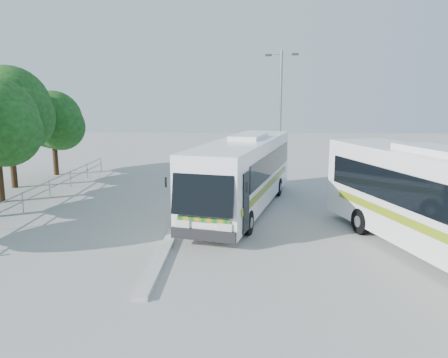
{
  "coord_description": "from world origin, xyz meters",
  "views": [
    {
      "loc": [
        0.38,
        -16.93,
        5.5
      ],
      "look_at": [
        -0.33,
        2.52,
        1.81
      ],
      "focal_mm": 35.0,
      "sensor_mm": 36.0,
      "label": 1
    }
  ],
  "objects_px": {
    "tree_far_e": "(54,120)",
    "lamppost": "(280,113)",
    "coach_main": "(244,172)",
    "tree_far_d": "(9,108)"
  },
  "relations": [
    {
      "from": "tree_far_e",
      "to": "lamppost",
      "type": "bearing_deg",
      "value": -11.83
    },
    {
      "from": "tree_far_e",
      "to": "lamppost",
      "type": "distance_m",
      "value": 15.82
    },
    {
      "from": "coach_main",
      "to": "lamppost",
      "type": "height_order",
      "value": "lamppost"
    },
    {
      "from": "tree_far_d",
      "to": "tree_far_e",
      "type": "height_order",
      "value": "tree_far_d"
    },
    {
      "from": "tree_far_d",
      "to": "coach_main",
      "type": "height_order",
      "value": "tree_far_d"
    },
    {
      "from": "lamppost",
      "to": "tree_far_d",
      "type": "bearing_deg",
      "value": -155.69
    },
    {
      "from": "tree_far_d",
      "to": "tree_far_e",
      "type": "distance_m",
      "value": 4.65
    },
    {
      "from": "coach_main",
      "to": "tree_far_e",
      "type": "bearing_deg",
      "value": 159.49
    },
    {
      "from": "tree_far_d",
      "to": "tree_far_e",
      "type": "relative_size",
      "value": 1.24
    },
    {
      "from": "tree_far_d",
      "to": "lamppost",
      "type": "relative_size",
      "value": 0.89
    }
  ]
}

